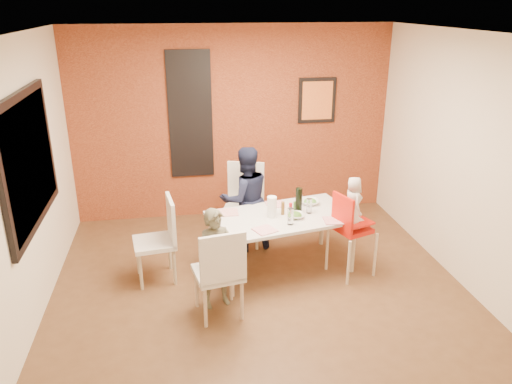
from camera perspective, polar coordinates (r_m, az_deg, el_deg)
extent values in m
plane|color=brown|center=(5.57, 0.52, -11.24)|extent=(4.50, 4.50, 0.00)
cube|color=white|center=(4.72, 0.63, 17.68)|extent=(4.50, 4.50, 0.02)
cube|color=#F2E6C8|center=(7.13, -2.60, 7.82)|extent=(4.50, 0.02, 2.70)
cube|color=#F2E6C8|center=(3.01, 8.20, -11.93)|extent=(4.50, 0.02, 2.70)
cube|color=#F2E6C8|center=(5.12, -25.07, 0.46)|extent=(0.02, 4.50, 2.70)
cube|color=#F2E6C8|center=(5.80, 23.06, 3.03)|extent=(0.02, 4.50, 2.70)
cube|color=maroon|center=(7.11, -2.58, 7.78)|extent=(4.50, 0.02, 2.70)
cube|color=black|center=(5.24, -24.56, 3.29)|extent=(0.05, 1.70, 1.30)
cube|color=black|center=(5.23, -24.41, 3.30)|extent=(0.02, 1.55, 1.15)
cube|color=#B5BDC5|center=(7.02, -7.51, 8.70)|extent=(0.55, 0.03, 1.70)
cube|color=black|center=(7.01, -7.51, 8.70)|extent=(0.60, 0.03, 1.76)
cube|color=black|center=(7.27, 6.99, 10.36)|extent=(0.54, 0.03, 0.64)
cube|color=orange|center=(7.25, 7.02, 10.33)|extent=(0.44, 0.01, 0.54)
cube|color=silver|center=(5.73, 2.96, -2.87)|extent=(1.77, 1.21, 0.04)
cylinder|color=#BCAA8C|center=(5.33, -2.82, -8.89)|extent=(0.05, 0.05, 0.64)
cylinder|color=#BCAA8C|center=(5.97, -5.12, -5.48)|extent=(0.05, 0.05, 0.64)
cylinder|color=#BCAA8C|center=(5.89, 11.03, -6.18)|extent=(0.05, 0.05, 0.64)
cylinder|color=#BCAA8C|center=(6.48, 7.56, -3.37)|extent=(0.05, 0.05, 0.64)
cube|color=silver|center=(5.00, -4.36, -9.22)|extent=(0.52, 0.52, 0.05)
cube|color=silver|center=(4.70, -3.77, -7.71)|extent=(0.45, 0.12, 0.51)
cylinder|color=tan|center=(5.32, -2.88, -10.18)|extent=(0.04, 0.04, 0.44)
cylinder|color=tan|center=(5.02, -1.63, -12.25)|extent=(0.04, 0.04, 0.44)
cylinder|color=tan|center=(5.24, -6.81, -10.82)|extent=(0.04, 0.04, 0.44)
cylinder|color=tan|center=(4.94, -5.81, -12.98)|extent=(0.04, 0.04, 0.44)
cube|color=silver|center=(6.42, -1.42, -1.76)|extent=(0.60, 0.60, 0.05)
cube|color=silver|center=(6.52, -1.16, 1.17)|extent=(0.47, 0.18, 0.54)
cylinder|color=beige|center=(6.38, -3.40, -4.46)|extent=(0.04, 0.04, 0.47)
cylinder|color=beige|center=(6.73, -2.80, -3.04)|extent=(0.04, 0.04, 0.47)
cylinder|color=beige|center=(6.32, 0.10, -4.66)|extent=(0.04, 0.04, 0.47)
cylinder|color=beige|center=(6.68, 0.51, -3.21)|extent=(0.04, 0.04, 0.47)
cube|color=white|center=(5.69, -11.55, -5.71)|extent=(0.50, 0.50, 0.05)
cube|color=white|center=(5.60, -9.67, -3.14)|extent=(0.10, 0.45, 0.51)
cylinder|color=tan|center=(5.95, -13.34, -7.19)|extent=(0.04, 0.04, 0.44)
cylinder|color=tan|center=(5.97, -9.83, -6.79)|extent=(0.04, 0.04, 0.44)
cylinder|color=tan|center=(5.63, -13.03, -8.89)|extent=(0.04, 0.04, 0.44)
cylinder|color=tan|center=(5.65, -9.31, -8.46)|extent=(0.04, 0.04, 0.44)
cube|color=red|center=(5.76, 10.99, -4.15)|extent=(0.45, 0.45, 0.05)
cube|color=red|center=(5.57, 9.87, -2.38)|extent=(0.15, 0.34, 0.41)
cube|color=red|center=(5.72, 11.06, -3.27)|extent=(0.45, 0.45, 0.02)
cylinder|color=beige|center=(5.88, 13.48, -7.01)|extent=(0.03, 0.03, 0.54)
cylinder|color=beige|center=(5.65, 10.54, -8.00)|extent=(0.03, 0.03, 0.54)
cylinder|color=beige|center=(6.14, 11.03, -5.58)|extent=(0.03, 0.03, 0.54)
cylinder|color=beige|center=(5.91, 8.14, -6.46)|extent=(0.03, 0.03, 0.54)
imported|color=brown|center=(5.10, -4.55, -7.59)|extent=(0.45, 0.36, 1.07)
imported|color=black|center=(6.21, -1.22, -0.78)|extent=(0.74, 0.63, 1.34)
imported|color=beige|center=(5.63, 11.03, -1.19)|extent=(0.21, 0.30, 0.59)
cube|color=white|center=(5.35, 1.01, -4.36)|extent=(0.28, 0.28, 0.01)
cube|color=white|center=(6.01, 2.22, -1.41)|extent=(0.22, 0.22, 0.01)
cube|color=white|center=(5.64, 8.90, -3.24)|extent=(0.24, 0.24, 0.01)
cube|color=white|center=(5.79, -3.19, -2.33)|extent=(0.23, 0.23, 0.01)
imported|color=white|center=(5.67, 4.51, -2.72)|extent=(0.23, 0.23, 0.05)
imported|color=white|center=(6.06, 6.20, -1.15)|extent=(0.25, 0.25, 0.05)
cylinder|color=black|center=(5.76, 4.91, -0.97)|extent=(0.08, 0.08, 0.30)
cylinder|color=white|center=(5.47, 3.96, -2.79)|extent=(0.07, 0.07, 0.19)
cylinder|color=white|center=(5.78, 6.09, -1.59)|extent=(0.06, 0.06, 0.18)
cylinder|color=white|center=(5.64, 1.82, -1.72)|extent=(0.11, 0.11, 0.24)
cylinder|color=red|center=(5.71, 3.96, -1.96)|extent=(0.04, 0.04, 0.15)
cylinder|color=#3F7C29|center=(5.81, 4.44, -1.68)|extent=(0.03, 0.03, 0.12)
cylinder|color=brown|center=(5.72, 3.08, -1.86)|extent=(0.04, 0.04, 0.15)
cylinder|color=orange|center=(6.10, 9.08, -0.84)|extent=(0.06, 0.06, 0.11)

